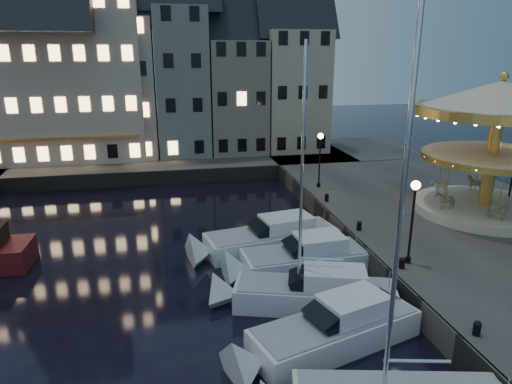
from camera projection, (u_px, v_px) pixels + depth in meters
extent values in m
plane|color=black|center=(269.00, 312.00, 20.46)|extent=(160.00, 160.00, 0.00)
cube|color=#474442|center=(466.00, 228.00, 28.51)|extent=(16.00, 56.00, 1.30)
cube|color=#474442|center=(127.00, 164.00, 45.04)|extent=(44.00, 12.00, 1.30)
cube|color=#47423A|center=(345.00, 238.00, 27.02)|extent=(0.15, 44.00, 1.30)
cube|color=#47423A|center=(146.00, 179.00, 39.79)|extent=(48.00, 0.15, 1.30)
cylinder|color=black|center=(408.00, 260.00, 22.32)|extent=(0.28, 0.28, 0.30)
cylinder|color=black|center=(411.00, 226.00, 21.81)|extent=(0.12, 0.12, 3.80)
sphere|color=#FFD18C|center=(416.00, 185.00, 21.21)|extent=(0.44, 0.44, 0.44)
cylinder|color=black|center=(319.00, 185.00, 34.98)|extent=(0.28, 0.28, 0.30)
cylinder|color=black|center=(320.00, 163.00, 34.47)|extent=(0.12, 0.12, 3.80)
sphere|color=#FFD18C|center=(321.00, 136.00, 33.88)|extent=(0.44, 0.44, 0.44)
cylinder|color=black|center=(508.00, 202.00, 31.00)|extent=(0.28, 0.28, 0.30)
cylinder|color=black|center=(512.00, 177.00, 30.49)|extent=(0.12, 0.12, 3.80)
cylinder|color=black|center=(477.00, 330.00, 16.56)|extent=(0.28, 0.28, 0.40)
sphere|color=black|center=(478.00, 325.00, 16.50)|extent=(0.30, 0.30, 0.30)
cylinder|color=black|center=(402.00, 264.00, 21.72)|extent=(0.28, 0.28, 0.40)
sphere|color=black|center=(402.00, 260.00, 21.66)|extent=(0.30, 0.30, 0.30)
cylinder|color=black|center=(359.00, 227.00, 26.41)|extent=(0.28, 0.28, 0.40)
sphere|color=black|center=(359.00, 223.00, 26.35)|extent=(0.30, 0.30, 0.30)
cylinder|color=black|center=(327.00, 198.00, 31.57)|extent=(0.28, 0.28, 0.40)
sphere|color=black|center=(327.00, 195.00, 31.51)|extent=(0.30, 0.30, 0.30)
cube|color=gray|center=(58.00, 95.00, 43.85)|extent=(5.60, 8.00, 12.00)
cube|color=#AD968B|center=(123.00, 89.00, 44.84)|extent=(6.20, 8.00, 13.00)
cube|color=slate|center=(182.00, 83.00, 45.76)|extent=(5.00, 8.00, 14.00)
cube|color=gray|center=(235.00, 97.00, 47.22)|extent=(5.60, 8.00, 11.00)
cube|color=tan|center=(292.00, 91.00, 48.20)|extent=(6.20, 8.00, 12.00)
cube|color=beige|center=(57.00, 79.00, 43.42)|extent=(16.00, 9.00, 15.00)
cylinder|color=silver|center=(401.00, 217.00, 12.11)|extent=(0.14, 0.14, 11.73)
cube|color=silver|center=(335.00, 335.00, 18.05)|extent=(7.33, 4.28, 1.30)
cube|color=gray|center=(336.00, 320.00, 17.86)|extent=(6.94, 4.00, 0.10)
cube|color=silver|center=(353.00, 305.00, 18.11)|extent=(3.04, 2.45, 0.80)
cube|color=black|center=(325.00, 316.00, 17.51)|extent=(1.61, 1.90, 0.94)
cube|color=silver|center=(314.00, 298.00, 20.74)|extent=(7.54, 4.18, 1.30)
cube|color=gray|center=(315.00, 285.00, 20.54)|extent=(7.14, 3.91, 0.10)
cube|color=silver|center=(335.00, 278.00, 20.33)|extent=(3.10, 2.34, 0.80)
cube|color=black|center=(302.00, 278.00, 20.50)|extent=(1.60, 1.79, 0.96)
cylinder|color=silver|center=(302.00, 181.00, 19.20)|extent=(0.14, 0.14, 9.74)
cube|color=silver|center=(305.00, 263.00, 24.28)|extent=(6.74, 2.97, 1.30)
cube|color=gray|center=(305.00, 251.00, 24.09)|extent=(6.39, 2.75, 0.10)
cube|color=silver|center=(319.00, 242.00, 24.16)|extent=(2.62, 2.06, 0.80)
cube|color=black|center=(296.00, 246.00, 23.86)|extent=(1.25, 1.84, 0.92)
cube|color=silver|center=(272.00, 242.00, 26.97)|extent=(8.09, 3.93, 1.30)
cube|color=gray|center=(272.00, 231.00, 26.78)|extent=(7.67, 3.66, 0.10)
cube|color=silver|center=(286.00, 222.00, 26.98)|extent=(3.25, 2.43, 0.80)
cube|color=black|center=(262.00, 227.00, 26.46)|extent=(1.59, 2.01, 0.99)
cylinder|color=beige|center=(484.00, 208.00, 29.41)|extent=(8.75, 8.75, 0.55)
cylinder|color=gold|center=(493.00, 152.00, 28.34)|extent=(0.77, 0.77, 6.78)
cylinder|color=beige|center=(492.00, 154.00, 28.38)|extent=(8.10, 8.10, 0.20)
cylinder|color=gold|center=(492.00, 157.00, 28.43)|extent=(8.40, 8.40, 0.38)
cone|color=beige|center=(501.00, 95.00, 27.32)|extent=(10.06, 10.06, 1.75)
cylinder|color=gold|center=(499.00, 111.00, 27.60)|extent=(10.06, 10.06, 0.55)
sphere|color=gold|center=(504.00, 76.00, 27.01)|extent=(0.55, 0.55, 0.55)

